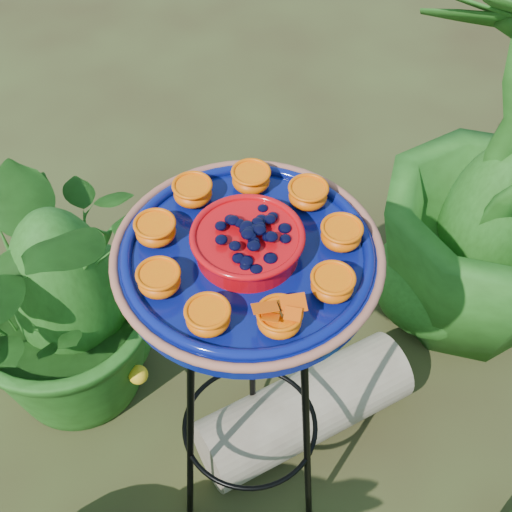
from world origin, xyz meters
The scene contains 6 objects.
ground_plane centered at (0.00, 0.00, 0.00)m, with size 20.00×20.00×0.00m, color #2F2415.
tripod_stand centered at (-0.11, 0.04, 0.54)m, with size 0.38×0.38×0.89m.
feeder_dish centered at (-0.11, 0.04, 0.93)m, with size 0.54×0.54×0.11m.
driftwood_log centered at (0.06, 0.17, 0.10)m, with size 0.20×0.20×0.60m, color gray.
shrub_back_left centered at (-0.53, 0.46, 0.42)m, with size 0.76×0.66×0.85m, color #1C4813.
shrub_back_right centered at (0.66, 0.51, 0.57)m, with size 0.64×0.64×1.15m, color #1C4813.
Camera 1 is at (-0.24, -0.75, 1.85)m, focal length 50.00 mm.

